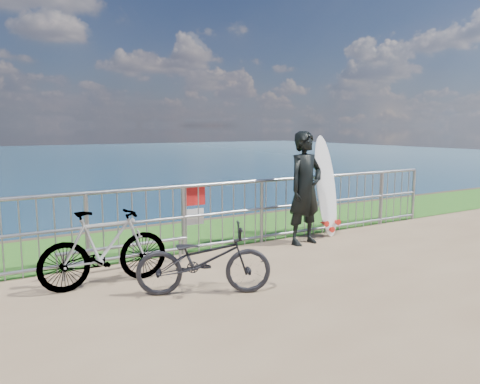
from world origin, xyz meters
TOP-DOWN VIEW (x-y plane):
  - grass_strip at (0.00, 2.70)m, footprint 120.00×120.00m
  - railing at (0.01, 1.60)m, footprint 10.06×0.10m
  - surfer at (1.60, 1.14)m, footprint 0.77×0.56m
  - surfboard at (2.34, 1.44)m, footprint 0.52×0.47m
  - bicycle_near at (-1.02, -0.17)m, footprint 1.73×1.22m
  - bicycle_far at (-1.98, 0.75)m, footprint 1.67×0.50m
  - bike_rack at (-1.57, 1.22)m, footprint 1.88×0.05m

SIDE VIEW (x-z plane):
  - grass_strip at x=0.00m, z-range 0.01..0.01m
  - bike_rack at x=-1.57m, z-range 0.13..0.52m
  - bicycle_near at x=-1.02m, z-range 0.00..0.86m
  - bicycle_far at x=-1.98m, z-range 0.00..1.00m
  - railing at x=0.01m, z-range 0.01..1.14m
  - surfboard at x=2.34m, z-range -0.07..1.81m
  - surfer at x=1.60m, z-range 0.00..1.96m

